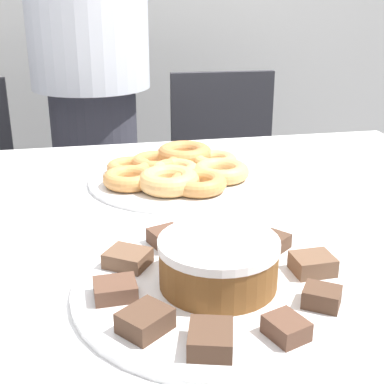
{
  "coord_description": "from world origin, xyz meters",
  "views": [
    {
      "loc": [
        -0.12,
        -0.88,
        1.15
      ],
      "look_at": [
        0.05,
        -0.03,
        0.83
      ],
      "focal_mm": 50.0,
      "sensor_mm": 36.0,
      "label": 1
    }
  ],
  "objects_px": {
    "person_standing": "(91,72)",
    "plate_donuts": "(176,179)",
    "plate_cake": "(218,287)",
    "frosted_cake": "(218,262)",
    "office_chair_right": "(228,201)"
  },
  "relations": [
    {
      "from": "plate_cake",
      "to": "plate_donuts",
      "type": "height_order",
      "value": "same"
    },
    {
      "from": "person_standing",
      "to": "plate_donuts",
      "type": "height_order",
      "value": "person_standing"
    },
    {
      "from": "person_standing",
      "to": "office_chair_right",
      "type": "relative_size",
      "value": 1.97
    },
    {
      "from": "plate_cake",
      "to": "frosted_cake",
      "type": "bearing_deg",
      "value": 0.0
    },
    {
      "from": "person_standing",
      "to": "frosted_cake",
      "type": "distance_m",
      "value": 1.21
    },
    {
      "from": "plate_cake",
      "to": "plate_donuts",
      "type": "xyz_separation_m",
      "value": [
        0.02,
        0.45,
        0.0
      ]
    },
    {
      "from": "office_chair_right",
      "to": "plate_donuts",
      "type": "bearing_deg",
      "value": -111.48
    },
    {
      "from": "plate_donuts",
      "to": "frosted_cake",
      "type": "height_order",
      "value": "frosted_cake"
    },
    {
      "from": "person_standing",
      "to": "office_chair_right",
      "type": "bearing_deg",
      "value": 0.29
    },
    {
      "from": "person_standing",
      "to": "plate_cake",
      "type": "relative_size",
      "value": 4.31
    },
    {
      "from": "person_standing",
      "to": "plate_donuts",
      "type": "distance_m",
      "value": 0.77
    },
    {
      "from": "person_standing",
      "to": "plate_donuts",
      "type": "bearing_deg",
      "value": -78.2
    },
    {
      "from": "office_chair_right",
      "to": "frosted_cake",
      "type": "bearing_deg",
      "value": -103.87
    },
    {
      "from": "person_standing",
      "to": "plate_cake",
      "type": "bearing_deg",
      "value": -83.48
    },
    {
      "from": "person_standing",
      "to": "frosted_cake",
      "type": "bearing_deg",
      "value": -83.48
    }
  ]
}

